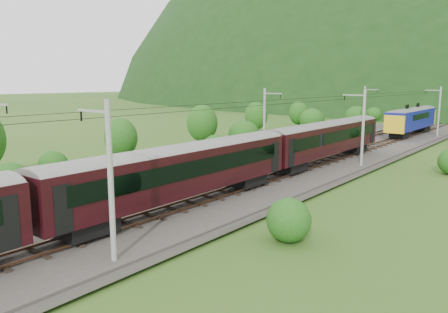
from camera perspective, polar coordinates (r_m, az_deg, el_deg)
The scene contains 14 objects.
ground at distance 28.13m, azimuth -21.87°, elevation -9.88°, with size 600.00×600.00×0.00m, color #2A5119.
railbed at distance 33.78m, azimuth -6.92°, elevation -5.70°, with size 14.00×220.00×0.30m, color #38332D.
track_left at distance 35.43m, azimuth -9.64°, elevation -4.66°, with size 2.40×220.00×0.27m.
track_right at distance 32.10m, azimuth -3.92°, elevation -6.07°, with size 2.40×220.00×0.27m.
catenary_left at distance 53.71m, azimuth 5.36°, elevation 4.81°, with size 2.54×192.28×8.00m.
catenary_right at distance 48.07m, azimuth 17.63°, elevation 3.81°, with size 2.54×192.28×8.00m.
overhead_wires at distance 32.62m, azimuth -7.17°, elevation 6.15°, with size 4.83×198.00×0.03m.
mountain_ridge at distance 344.06m, azimuth 14.38°, elevation 7.98°, with size 336.00×280.00×132.00m, color black.
train at distance 23.87m, azimuth -25.41°, elevation -4.70°, with size 3.00×142.09×5.21m.
hazard_post_near at distance 67.45m, azimuth 17.75°, elevation 2.39°, with size 0.14×0.14×1.35m, color red.
hazard_post_far at distance 47.54m, azimuth 9.58°, elevation -0.08°, with size 0.17×0.17×1.58m, color red.
signal at distance 68.38m, azimuth 14.88°, elevation 3.05°, with size 0.22×0.22×2.03m.
vegetation_left at distance 56.76m, azimuth -3.86°, elevation 3.10°, with size 13.38×149.88×6.96m.
vegetation_right at distance 28.41m, azimuth 13.70°, elevation -6.98°, with size 7.03×98.12×2.38m.
Camera 1 is at (23.43, -12.61, 9.13)m, focal length 35.00 mm.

